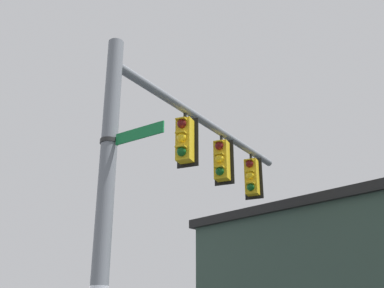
% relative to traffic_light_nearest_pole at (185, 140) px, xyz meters
% --- Properties ---
extents(signal_pole, '(0.31, 0.31, 7.30)m').
position_rel_traffic_light_nearest_pole_xyz_m(signal_pole, '(0.46, 2.41, -2.33)').
color(signal_pole, slate).
rests_on(signal_pole, ground).
extents(mast_arm, '(1.52, 7.04, 0.20)m').
position_rel_traffic_light_nearest_pole_xyz_m(mast_arm, '(-0.20, -1.09, 0.80)').
color(mast_arm, slate).
extents(traffic_light_nearest_pole, '(0.54, 0.49, 1.31)m').
position_rel_traffic_light_nearest_pole_xyz_m(traffic_light_nearest_pole, '(0.00, 0.00, 0.00)').
color(traffic_light_nearest_pole, black).
extents(traffic_light_mid_inner, '(0.54, 0.49, 1.31)m').
position_rel_traffic_light_nearest_pole_xyz_m(traffic_light_mid_inner, '(-0.32, -1.67, 0.00)').
color(traffic_light_mid_inner, black).
extents(traffic_light_mid_outer, '(0.54, 0.49, 1.31)m').
position_rel_traffic_light_nearest_pole_xyz_m(traffic_light_mid_outer, '(-0.63, -3.34, 0.00)').
color(traffic_light_mid_outer, black).
extents(street_name_sign, '(1.44, 0.43, 0.22)m').
position_rel_traffic_light_nearest_pole_xyz_m(street_name_sign, '(0.15, 2.47, -0.88)').
color(street_name_sign, '#147238').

